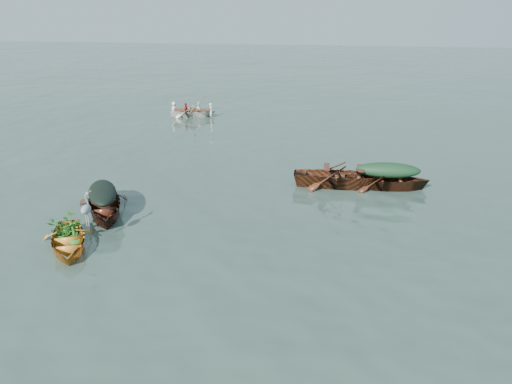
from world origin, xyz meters
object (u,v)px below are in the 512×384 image
at_px(dark_covered_boat, 105,214).
at_px(yellow_dinghy, 69,248).
at_px(open_wooden_boat, 342,187).
at_px(green_tarp_boat, 386,188).
at_px(rowed_boat, 193,117).
at_px(heron, 87,214).

bearing_deg(dark_covered_boat, yellow_dinghy, -115.04).
height_order(yellow_dinghy, open_wooden_boat, open_wooden_boat).
bearing_deg(green_tarp_boat, open_wooden_boat, 90.00).
bearing_deg(dark_covered_boat, open_wooden_boat, -0.36).
relative_size(yellow_dinghy, dark_covered_boat, 0.76).
relative_size(green_tarp_boat, open_wooden_boat, 0.84).
relative_size(yellow_dinghy, rowed_boat, 0.84).
bearing_deg(yellow_dinghy, rowed_boat, 66.38).
distance_m(green_tarp_boat, rowed_boat, 14.48).
relative_size(dark_covered_boat, heron, 4.36).
distance_m(yellow_dinghy, open_wooden_boat, 9.28).
bearing_deg(open_wooden_boat, heron, 129.03).
xyz_separation_m(dark_covered_boat, rowed_boat, (-1.52, 14.15, 0.00)).
height_order(green_tarp_boat, open_wooden_boat, open_wooden_boat).
bearing_deg(green_tarp_boat, heron, 122.88).
height_order(green_tarp_boat, heron, heron).
relative_size(open_wooden_boat, rowed_boat, 1.31).
relative_size(open_wooden_boat, heron, 5.18).
relative_size(yellow_dinghy, heron, 3.31).
relative_size(green_tarp_boat, rowed_boat, 1.10).
xyz_separation_m(yellow_dinghy, green_tarp_boat, (8.51, 6.17, 0.00)).
relative_size(yellow_dinghy, open_wooden_boat, 0.64).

